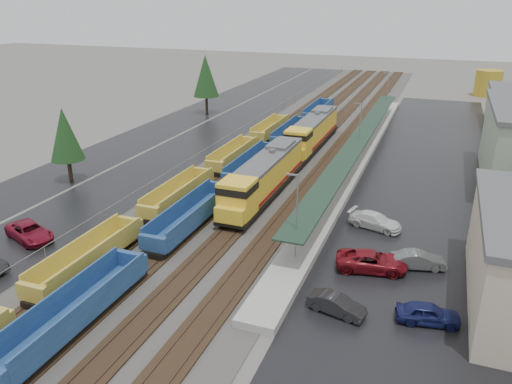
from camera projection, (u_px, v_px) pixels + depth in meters
ballast_strip at (309, 137)px, 79.99m from camera, size 20.00×160.00×0.08m
trackbed at (309, 136)px, 79.95m from camera, size 14.60×160.00×0.22m
west_parking_lot at (224, 129)px, 84.93m from camera, size 10.00×160.00×0.02m
west_road at (172, 124)px, 88.21m from camera, size 9.00×160.00×0.02m
east_commuter_lot at (430, 169)px, 65.05m from camera, size 16.00×100.00×0.02m
station_platform at (358, 156)px, 67.91m from camera, size 3.00×80.00×8.00m
chainlink_fence at (250, 124)px, 81.18m from camera, size 0.08×160.04×2.02m
tree_west_near at (65, 134)px, 58.97m from camera, size 3.96×3.96×9.00m
tree_west_far at (206, 76)px, 93.66m from camera, size 4.84×4.84×11.00m
tree_east at (510, 113)px, 66.71m from camera, size 4.40×4.40×10.00m
locomotive_lead at (263, 177)px, 54.78m from camera, size 3.18×20.95×4.74m
locomotive_trail at (312, 132)px, 73.07m from camera, size 3.18×20.95×4.74m
well_string_yellow at (140, 222)px, 47.18m from camera, size 2.51×88.35×2.23m
well_string_blue at (226, 187)px, 55.64m from camera, size 2.64×99.24×2.34m
storage_tank at (488, 83)px, 111.96m from camera, size 5.76×5.76×5.76m
parked_car_west_c at (30, 232)px, 45.95m from camera, size 4.37×6.10×1.54m
parked_car_east_a at (336, 305)px, 35.24m from camera, size 2.34×4.41×1.38m
parked_car_east_b at (372, 261)px, 40.79m from camera, size 3.69×6.17×1.61m
parked_car_east_c at (375, 221)px, 48.25m from camera, size 3.33×5.55×1.51m
parked_car_east_d at (428, 314)px, 34.16m from camera, size 2.43×4.56×1.48m
parked_car_east_e at (418, 260)px, 41.10m from camera, size 2.64×4.64×1.45m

